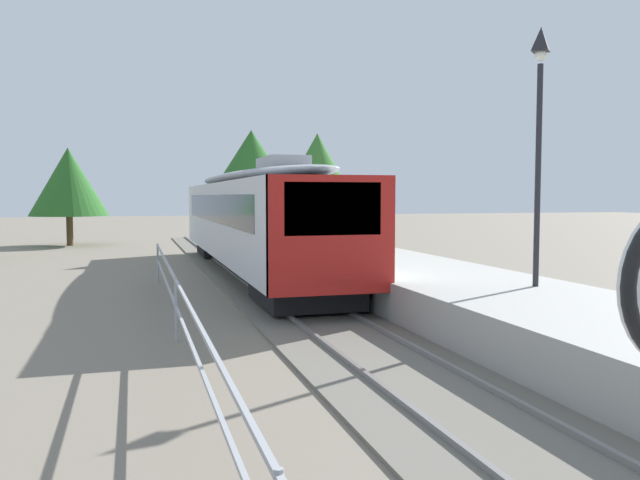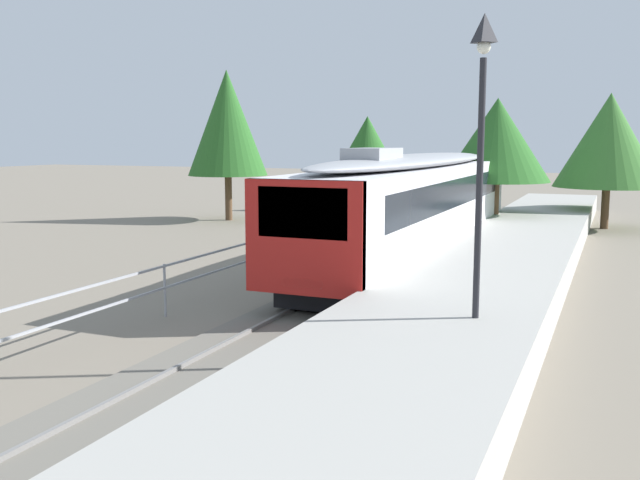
% 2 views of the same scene
% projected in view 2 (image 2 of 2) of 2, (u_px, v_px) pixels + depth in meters
% --- Properties ---
extents(ground_plane, '(160.00, 160.00, 0.00)m').
position_uv_depth(ground_plane, '(200.00, 308.00, 17.33)').
color(ground_plane, slate).
extents(track_rails, '(3.20, 60.00, 0.14)m').
position_uv_depth(track_rails, '(312.00, 319.00, 16.17)').
color(track_rails, '#6B665B').
rests_on(track_rails, ground).
extents(commuter_train, '(2.82, 19.02, 3.74)m').
position_uv_depth(commuter_train, '(416.00, 198.00, 23.97)').
color(commuter_train, silver).
rests_on(commuter_train, track_rails).
extents(station_platform, '(3.90, 60.00, 0.90)m').
position_uv_depth(station_platform, '(453.00, 315.00, 14.86)').
color(station_platform, '#A8A59E').
rests_on(station_platform, ground).
extents(platform_lamp_mid_platform, '(0.34, 0.34, 5.35)m').
position_uv_depth(platform_lamp_mid_platform, '(482.00, 109.00, 12.29)').
color(platform_lamp_mid_platform, '#232328').
rests_on(platform_lamp_mid_platform, station_platform).
extents(tree_behind_carpark, '(4.61, 4.61, 5.89)m').
position_uv_depth(tree_behind_carpark, '(497.00, 140.00, 30.37)').
color(tree_behind_carpark, brown).
rests_on(tree_behind_carpark, ground).
extents(tree_behind_station_far, '(4.30, 4.30, 5.51)m').
position_uv_depth(tree_behind_station_far, '(367.00, 149.00, 41.64)').
color(tree_behind_station_far, brown).
rests_on(tree_behind_station_far, ground).
extents(tree_distant_left, '(4.06, 4.06, 7.63)m').
position_uv_depth(tree_distant_left, '(227.00, 123.00, 35.86)').
color(tree_distant_left, brown).
rests_on(tree_distant_left, ground).
extents(tree_distant_centre, '(4.84, 4.84, 6.24)m').
position_uv_depth(tree_distant_centre, '(609.00, 140.00, 32.41)').
color(tree_distant_centre, brown).
rests_on(tree_distant_centre, ground).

